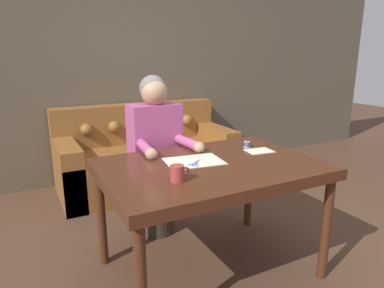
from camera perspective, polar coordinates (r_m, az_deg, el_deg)
The scene contains 10 objects.
ground_plane at distance 2.47m, azimuth 4.11°, elevation -20.55°, with size 16.00×16.00×0.00m, color #4C3323.
wall_back at distance 4.05m, azimuth -12.34°, elevation 12.68°, with size 8.00×0.06×2.60m.
dining_table at distance 2.17m, azimuth 3.12°, elevation -5.07°, with size 1.35×0.94×0.76m.
couch at distance 3.84m, azimuth -7.70°, elevation -2.27°, with size 1.87×0.88×0.88m.
person at distance 2.69m, azimuth -6.07°, elevation -2.21°, with size 0.43×0.58×1.27m.
pattern_paper_main at distance 2.18m, azimuth 0.31°, elevation -2.88°, with size 0.39×0.30×0.00m.
pattern_paper_offcut at distance 2.46m, azimuth 11.15°, elevation -1.14°, with size 0.20×0.16×0.00m.
scissors at distance 2.14m, azimuth 0.65°, elevation -3.21°, with size 0.20×0.19×0.01m.
mug at distance 1.84m, azimuth -2.43°, elevation -4.91°, with size 0.11×0.08×0.09m.
thread_spool at distance 2.54m, azimuth 9.13°, elevation -0.07°, with size 0.04×0.04×0.05m.
Camera 1 is at (-1.07, -1.71, 1.42)m, focal length 32.00 mm.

